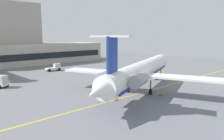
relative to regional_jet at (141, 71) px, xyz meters
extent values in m
cube|color=slate|center=(-0.97, 0.62, -3.54)|extent=(120.00, 120.00, 0.10)
cube|color=yellow|center=(-0.97, -0.35, -3.49)|extent=(108.00, 0.24, 0.01)
cube|color=red|center=(11.54, 6.67, -3.49)|extent=(0.30, 8.00, 0.01)
cube|color=#ADA89E|center=(-6.15, 48.15, -0.36)|extent=(64.23, 15.05, 6.28)
cube|color=black|center=(-6.15, 40.57, -0.61)|extent=(61.66, 0.12, 1.86)
cylinder|color=white|center=(0.53, 0.22, 0.04)|extent=(27.04, 13.48, 2.91)
cube|color=navy|center=(0.53, 0.22, -0.76)|extent=(24.34, 12.13, 0.52)
cone|color=white|center=(14.43, 6.01, 0.04)|extent=(4.05, 3.86, 2.85)
cone|color=white|center=(-13.64, -5.68, 0.04)|extent=(4.44, 3.74, 2.47)
cube|color=white|center=(-3.73, 6.22, -0.39)|extent=(7.45, 11.83, 0.28)
cube|color=white|center=(1.78, -7.03, -0.39)|extent=(7.45, 11.83, 0.28)
cylinder|color=gray|center=(-8.65, -1.12, 0.26)|extent=(3.84, 2.82, 1.60)
cylinder|color=gray|center=(-6.89, -5.35, 0.26)|extent=(3.84, 2.82, 1.60)
cube|color=navy|center=(-10.36, -4.31, 3.57)|extent=(2.51, 1.23, 4.14)
cube|color=white|center=(-10.36, -4.31, 5.64)|extent=(3.67, 5.08, 0.20)
cylinder|color=#3F3F44|center=(10.38, 4.32, -2.00)|extent=(0.20, 0.20, 1.63)
cylinder|color=black|center=(10.38, 4.32, -3.04)|extent=(0.97, 0.67, 0.90)
cylinder|color=#3F3F44|center=(-1.50, 1.42, -2.00)|extent=(0.20, 0.20, 1.63)
cylinder|color=black|center=(-1.50, 1.42, -3.04)|extent=(0.97, 0.67, 0.90)
cylinder|color=#3F3F44|center=(-0.04, -2.07, -2.00)|extent=(0.20, 0.20, 1.63)
cylinder|color=black|center=(-0.04, -2.07, -3.04)|extent=(0.97, 0.67, 0.90)
cube|color=#B8B1A9|center=(-15.46, 18.66, -1.94)|extent=(2.05, 2.06, 1.29)
cylinder|color=black|center=(-14.61, 18.85, -3.14)|extent=(0.59, 0.75, 0.70)
cylinder|color=black|center=(-16.05, 18.02, -3.14)|extent=(0.59, 0.75, 0.70)
cube|color=silver|center=(0.37, 29.33, -2.91)|extent=(3.90, 1.95, 0.47)
cube|color=#B8B1A9|center=(1.42, 29.22, -2.18)|extent=(1.64, 1.56, 0.98)
cylinder|color=black|center=(1.76, 29.97, -3.14)|extent=(0.73, 0.35, 0.70)
cylinder|color=black|center=(1.60, 28.41, -3.14)|extent=(0.73, 0.35, 0.70)
cylinder|color=black|center=(-0.85, 30.25, -3.14)|extent=(0.73, 0.35, 0.70)
cylinder|color=black|center=(-1.02, 28.69, -3.14)|extent=(0.73, 0.35, 0.70)
cylinder|color=#191E33|center=(13.80, 5.61, -3.03)|extent=(0.18, 0.18, 0.92)
cylinder|color=#191E33|center=(13.61, 5.67, -3.03)|extent=(0.18, 0.18, 0.92)
cylinder|color=orange|center=(13.71, 5.64, -2.23)|extent=(0.34, 0.34, 0.69)
sphere|color=tan|center=(13.71, 5.64, -1.76)|extent=(0.24, 0.24, 0.24)
cylinder|color=orange|center=(13.92, 5.57, -1.83)|extent=(0.40, 0.21, 0.50)
cylinder|color=#F2590C|center=(13.92, 5.57, -1.61)|extent=(0.06, 0.06, 0.28)
cylinder|color=orange|center=(13.50, 5.71, -1.83)|extent=(0.40, 0.21, 0.50)
cylinder|color=#F2590C|center=(13.50, 5.71, -1.61)|extent=(0.06, 0.06, 0.28)
cone|color=orange|center=(0.77, -3.40, -3.22)|extent=(0.36, 0.36, 0.55)
cube|color=black|center=(0.77, -3.40, -3.47)|extent=(0.47, 0.47, 0.04)
cone|color=orange|center=(-6.02, -0.58, -3.22)|extent=(0.36, 0.36, 0.55)
cube|color=black|center=(-6.02, -0.58, -3.47)|extent=(0.47, 0.47, 0.04)
camera|label=1|loc=(-27.96, -23.04, 5.88)|focal=36.28mm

